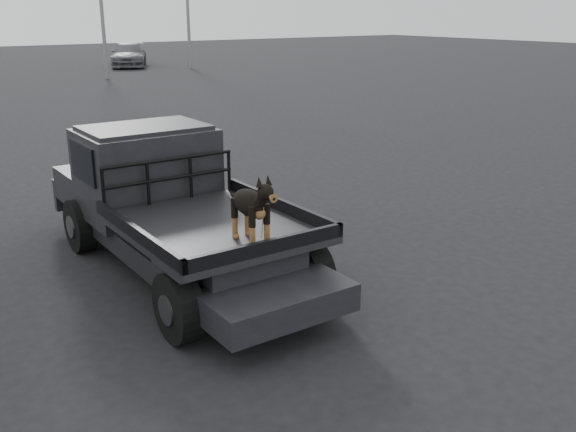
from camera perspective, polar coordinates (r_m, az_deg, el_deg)
ground at (r=7.29m, az=-6.60°, el=-9.19°), size 120.00×120.00×0.00m
flatbed_ute at (r=8.48m, az=-9.62°, el=-1.95°), size 2.00×5.40×0.92m
ute_cab at (r=9.07m, az=-12.51°, el=5.10°), size 1.72×1.30×0.88m
headache_rack at (r=8.44m, az=-10.47°, el=3.13°), size 1.80×0.08×0.55m
dog at (r=6.82m, az=-3.37°, el=0.68°), size 0.32×0.60×0.74m
distant_car_b at (r=40.65m, az=-13.95°, el=13.72°), size 3.69×5.07×1.36m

